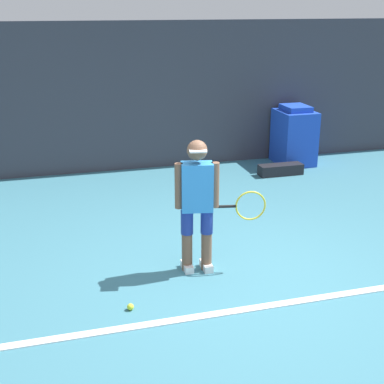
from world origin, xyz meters
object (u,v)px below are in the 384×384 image
at_px(tennis_player, 199,201).
at_px(tennis_ball, 130,307).
at_px(equipment_bag, 281,170).
at_px(covered_chair, 294,136).

distance_m(tennis_player, tennis_ball, 1.36).
bearing_deg(tennis_ball, equipment_bag, 48.21).
bearing_deg(covered_chair, equipment_bag, -130.66).
xyz_separation_m(tennis_ball, covered_chair, (3.83, 4.31, 0.49)).
bearing_deg(tennis_player, tennis_ball, -133.23).
xyz_separation_m(tennis_ball, equipment_bag, (3.30, 3.69, 0.06)).
bearing_deg(tennis_ball, tennis_player, 35.95).
xyz_separation_m(covered_chair, equipment_bag, (-0.53, -0.62, -0.43)).
height_order(tennis_player, covered_chair, tennis_player).
xyz_separation_m(tennis_player, equipment_bag, (2.41, 3.05, -0.74)).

